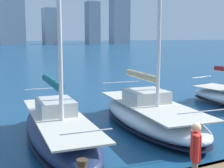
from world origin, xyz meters
name	(u,v)px	position (x,y,z in m)	size (l,w,h in m)	color
sailboat_tan	(150,114)	(-2.03, -6.85, 0.65)	(3.75, 8.50, 10.47)	silver
sailboat_teal	(58,128)	(2.51, -6.31, 0.68)	(2.89, 8.39, 10.30)	navy
person_red_shirt	(195,151)	(1.01, -0.26, 1.60)	(0.40, 0.52, 1.66)	gray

